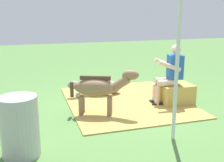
% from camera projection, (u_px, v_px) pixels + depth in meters
% --- Properties ---
extents(ground_plane, '(24.00, 24.00, 0.00)m').
position_uv_depth(ground_plane, '(119.00, 106.00, 6.19)').
color(ground_plane, '#568442').
extents(hay_patch, '(2.61, 3.00, 0.02)m').
position_uv_depth(hay_patch, '(127.00, 101.00, 6.46)').
color(hay_patch, tan).
rests_on(hay_patch, ground).
extents(hay_bale, '(0.71, 0.55, 0.44)m').
position_uv_depth(hay_bale, '(176.00, 94.00, 6.32)').
color(hay_bale, tan).
rests_on(hay_bale, ground).
extents(person_seated, '(0.70, 0.49, 1.32)m').
position_uv_depth(person_seated, '(170.00, 72.00, 6.16)').
color(person_seated, beige).
rests_on(person_seated, ground).
extents(pony_standing, '(1.29, 0.68, 0.93)m').
position_uv_depth(pony_standing, '(100.00, 88.00, 5.52)').
color(pony_standing, '#8C6B4C').
rests_on(pony_standing, ground).
extents(pony_lying, '(1.34, 0.42, 0.42)m').
position_uv_depth(pony_lying, '(100.00, 88.00, 6.89)').
color(pony_lying, gray).
rests_on(pony_lying, ground).
extents(water_barrel, '(0.54, 0.54, 0.89)m').
position_uv_depth(water_barrel, '(20.00, 127.00, 4.00)').
color(water_barrel, '#B2B2B7').
rests_on(water_barrel, ground).
extents(tent_pole_left, '(0.06, 0.06, 2.44)m').
position_uv_depth(tent_pole_left, '(177.00, 65.00, 4.32)').
color(tent_pole_left, silver).
rests_on(tent_pole_left, ground).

